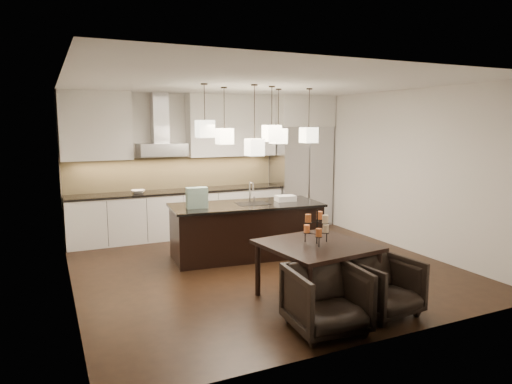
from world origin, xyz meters
name	(u,v)px	position (x,y,z in m)	size (l,w,h in m)	color
floor	(261,267)	(0.00, 0.00, -0.01)	(5.50, 5.50, 0.02)	black
ceiling	(262,83)	(0.00, 0.00, 2.81)	(5.50, 5.50, 0.02)	white
wall_back	(204,163)	(0.00, 2.76, 1.40)	(5.50, 0.02, 2.80)	silver
wall_front	(384,207)	(0.00, -2.76, 1.40)	(5.50, 0.02, 2.80)	silver
wall_left	(66,188)	(-2.76, 0.00, 1.40)	(0.02, 5.50, 2.80)	silver
wall_right	(402,170)	(2.76, 0.00, 1.40)	(0.02, 5.50, 2.80)	silver
refrigerator	(301,176)	(2.10, 2.38, 1.07)	(1.20, 0.72, 2.15)	#B7B7BA
fridge_panel	(302,111)	(2.10, 2.38, 2.47)	(1.26, 0.72, 0.65)	silver
lower_cabinets	(180,214)	(-0.62, 2.43, 0.44)	(4.21, 0.62, 0.88)	silver
countertop	(179,191)	(-0.62, 2.43, 0.90)	(4.21, 0.66, 0.04)	black
backsplash	(175,173)	(-0.62, 2.73, 1.24)	(4.21, 0.02, 0.63)	tan
upper_cab_left	(96,126)	(-2.10, 2.57, 2.17)	(1.25, 0.35, 1.25)	silver
upper_cab_right	(232,126)	(0.55, 2.57, 2.17)	(1.86, 0.35, 1.25)	silver
hood_canopy	(162,150)	(-0.93, 2.48, 1.72)	(0.90, 0.52, 0.24)	#B7B7BA
hood_chimney	(160,118)	(-0.93, 2.59, 2.32)	(0.30, 0.28, 0.96)	#B7B7BA
fruit_bowl	(138,192)	(-1.42, 2.38, 0.95)	(0.26, 0.26, 0.06)	silver
island_body	(246,231)	(0.02, 0.64, 0.43)	(2.42, 0.97, 0.85)	black
island_top	(246,205)	(0.02, 0.64, 0.87)	(2.49, 1.04, 0.04)	black
faucet	(250,192)	(0.13, 0.72, 1.07)	(0.10, 0.23, 0.37)	silver
tote_bag	(197,198)	(-0.83, 0.63, 1.05)	(0.33, 0.17, 0.33)	#205F47
food_container	(285,198)	(0.75, 0.61, 0.94)	(0.33, 0.23, 0.10)	silver
dining_table	(316,272)	(0.03, -1.54, 0.37)	(1.23, 1.23, 0.74)	black
candelabra	(317,227)	(0.03, -1.54, 0.95)	(0.35, 0.35, 0.43)	black
candle_a	(326,229)	(0.16, -1.52, 0.91)	(0.07, 0.07, 0.10)	beige
candle_b	(307,229)	(-0.06, -1.43, 0.91)	(0.07, 0.07, 0.10)	orange
candle_c	(319,232)	(-0.03, -1.66, 0.91)	(0.07, 0.07, 0.10)	#AA5324
candle_d	(320,215)	(0.12, -1.44, 1.07)	(0.07, 0.07, 0.10)	orange
candle_e	(308,218)	(-0.10, -1.53, 1.07)	(0.07, 0.07, 0.10)	#AA5324
candle_f	(325,219)	(0.06, -1.66, 1.07)	(0.07, 0.07, 0.10)	beige
armchair_left	(326,299)	(-0.35, -2.32, 0.36)	(0.76, 0.78, 0.71)	black
armchair_right	(384,286)	(0.52, -2.22, 0.33)	(0.71, 0.73, 0.66)	black
pendant_a	(205,129)	(-0.77, 0.36, 2.13)	(0.24, 0.24, 0.26)	white
pendant_b	(224,136)	(-0.27, 0.85, 2.01)	(0.24, 0.24, 0.26)	white
pendant_c	(272,133)	(0.34, 0.33, 2.06)	(0.24, 0.24, 0.26)	white
pendant_d	(278,136)	(0.71, 0.81, 2.00)	(0.24, 0.24, 0.26)	white
pendant_e	(309,135)	(1.13, 0.50, 2.02)	(0.24, 0.24, 0.26)	white
pendant_f	(254,147)	(-0.03, 0.20, 1.85)	(0.24, 0.24, 0.26)	white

